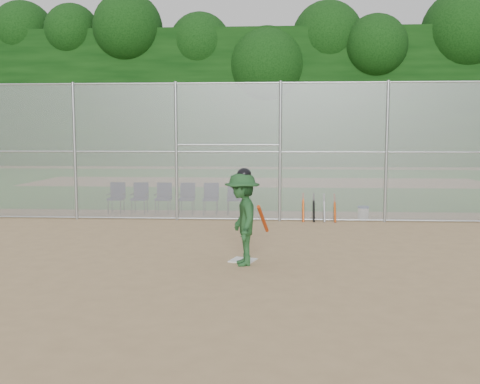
# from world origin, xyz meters

# --- Properties ---
(ground) EXTENTS (100.00, 100.00, 0.00)m
(ground) POSITION_xyz_m (0.00, 0.00, 0.00)
(ground) COLOR tan
(ground) RESTS_ON ground
(grass_strip) EXTENTS (100.00, 100.00, 0.00)m
(grass_strip) POSITION_xyz_m (0.00, 18.00, 0.01)
(grass_strip) COLOR #296C20
(grass_strip) RESTS_ON ground
(dirt_patch_far) EXTENTS (24.00, 24.00, 0.00)m
(dirt_patch_far) POSITION_xyz_m (0.00, 18.00, 0.01)
(dirt_patch_far) COLOR tan
(dirt_patch_far) RESTS_ON ground
(backstop_fence) EXTENTS (16.09, 0.09, 4.00)m
(backstop_fence) POSITION_xyz_m (0.00, 5.00, 2.07)
(backstop_fence) COLOR gray
(backstop_fence) RESTS_ON ground
(treeline) EXTENTS (81.00, 60.00, 11.00)m
(treeline) POSITION_xyz_m (0.00, 20.00, 5.50)
(treeline) COLOR black
(treeline) RESTS_ON ground
(home_plate) EXTENTS (0.58, 0.58, 0.02)m
(home_plate) POSITION_xyz_m (0.21, -0.03, 0.01)
(home_plate) COLOR silver
(home_plate) RESTS_ON ground
(batter_at_plate) EXTENTS (0.94, 1.37, 1.86)m
(batter_at_plate) POSITION_xyz_m (0.22, -0.34, 0.90)
(batter_at_plate) COLOR #1D4922
(batter_at_plate) RESTS_ON ground
(water_cooler) EXTENTS (0.33, 0.33, 0.42)m
(water_cooler) POSITION_xyz_m (3.43, 5.25, 0.21)
(water_cooler) COLOR white
(water_cooler) RESTS_ON ground
(spare_bats) EXTENTS (0.96, 0.41, 0.82)m
(spare_bats) POSITION_xyz_m (2.12, 4.95, 0.41)
(spare_bats) COLOR #D84C14
(spare_bats) RESTS_ON ground
(chair_0) EXTENTS (0.54, 0.52, 0.96)m
(chair_0) POSITION_xyz_m (-4.21, 6.36, 0.48)
(chair_0) COLOR #10153C
(chair_0) RESTS_ON ground
(chair_1) EXTENTS (0.54, 0.52, 0.96)m
(chair_1) POSITION_xyz_m (-3.45, 6.36, 0.48)
(chair_1) COLOR #10153C
(chair_1) RESTS_ON ground
(chair_2) EXTENTS (0.54, 0.52, 0.96)m
(chair_2) POSITION_xyz_m (-2.69, 6.36, 0.48)
(chair_2) COLOR #10153C
(chair_2) RESTS_ON ground
(chair_3) EXTENTS (0.54, 0.52, 0.96)m
(chair_3) POSITION_xyz_m (-1.93, 6.36, 0.48)
(chair_3) COLOR #10153C
(chair_3) RESTS_ON ground
(chair_4) EXTENTS (0.54, 0.52, 0.96)m
(chair_4) POSITION_xyz_m (-1.17, 6.36, 0.48)
(chair_4) COLOR #10153C
(chair_4) RESTS_ON ground
(chair_5) EXTENTS (0.54, 0.52, 0.96)m
(chair_5) POSITION_xyz_m (-0.41, 6.36, 0.48)
(chair_5) COLOR #10153C
(chair_5) RESTS_ON ground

